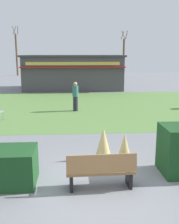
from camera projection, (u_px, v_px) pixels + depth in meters
name	position (u px, v px, depth m)	size (l,w,h in m)	color
ground_plane	(98.00, 186.00, 6.83)	(80.00, 80.00, 0.00)	slate
lawn_patch	(82.00, 106.00, 17.07)	(36.00, 12.00, 0.01)	#5B8442
park_bench	(101.00, 171.00, 6.60)	(1.72, 0.58, 0.95)	olive
ornamental_grass_behind_left	(103.00, 143.00, 8.48)	(0.53, 0.53, 1.04)	tan
ornamental_grass_behind_right	(124.00, 149.00, 8.10)	(0.51, 0.51, 0.98)	tan
food_kiosk	(73.00, 72.00, 25.23)	(9.12, 5.38, 3.12)	#47424C
person_strolling	(75.00, 96.00, 15.52)	(0.34, 0.34, 1.69)	#23232D
parked_car_west_slot	(55.00, 75.00, 33.52)	(4.36, 2.37, 1.20)	silver
tree_left_bg	(124.00, 57.00, 37.29)	(0.91, 0.96, 6.26)	brown
tree_right_bg	(17.00, 54.00, 39.80)	(0.91, 0.96, 7.11)	brown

